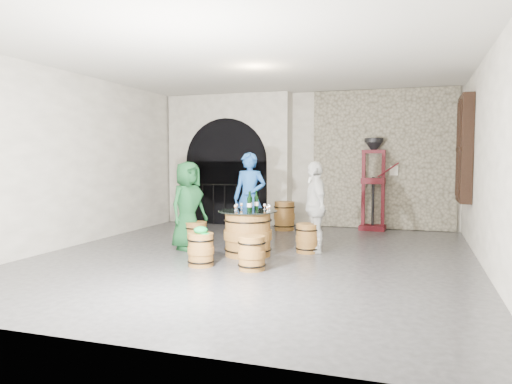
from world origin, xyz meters
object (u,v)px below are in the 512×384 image
(barrel_stool_right, at_px, (307,238))
(wine_bottle_right, at_px, (256,202))
(barrel_table, at_px, (248,233))
(side_barrel, at_px, (284,216))
(wine_bottle_left, at_px, (250,203))
(wine_bottle_center, at_px, (249,203))
(person_green, at_px, (188,206))
(person_white, at_px, (315,207))
(barrel_stool_near_right, at_px, (252,253))
(barrel_stool_near_left, at_px, (201,250))
(corking_press, at_px, (373,177))
(person_blue, at_px, (250,198))
(barrel_stool_left, at_px, (196,236))
(barrel_stool_far, at_px, (250,231))

(barrel_stool_right, relative_size, wine_bottle_right, 1.54)
(barrel_table, xyz_separation_m, side_barrel, (-0.17, 3.00, -0.05))
(wine_bottle_left, bearing_deg, barrel_stool_right, 29.46)
(barrel_stool_right, bearing_deg, wine_bottle_center, -143.41)
(person_green, xyz_separation_m, person_white, (2.21, 0.43, 0.00))
(person_white, bearing_deg, wine_bottle_center, -80.36)
(barrel_stool_near_right, height_order, barrel_stool_near_left, same)
(person_white, relative_size, corking_press, 0.76)
(barrel_stool_near_right, height_order, person_green, person_green)
(barrel_stool_near_left, distance_m, person_blue, 2.15)
(barrel_stool_near_left, xyz_separation_m, wine_bottle_left, (0.43, 1.04, 0.64))
(wine_bottle_left, distance_m, side_barrel, 2.98)
(barrel_stool_left, distance_m, barrel_stool_near_left, 1.30)
(barrel_stool_near_left, bearing_deg, barrel_stool_far, 87.15)
(person_blue, bearing_deg, barrel_table, -71.10)
(barrel_stool_right, relative_size, wine_bottle_left, 1.54)
(corking_press, bearing_deg, person_blue, -126.63)
(barrel_table, bearing_deg, barrel_stool_far, 107.56)
(barrel_stool_left, distance_m, wine_bottle_center, 1.28)
(wine_bottle_right, height_order, corking_press, corking_press)
(side_barrel, relative_size, corking_press, 0.31)
(person_green, height_order, wine_bottle_left, person_green)
(barrel_stool_far, bearing_deg, wine_bottle_left, -70.34)
(person_green, xyz_separation_m, wine_bottle_center, (1.25, -0.26, 0.10))
(wine_bottle_center, bearing_deg, barrel_stool_left, 167.70)
(barrel_stool_near_right, xyz_separation_m, wine_bottle_right, (-0.32, 1.18, 0.64))
(barrel_stool_near_left, height_order, person_white, person_white)
(barrel_stool_far, bearing_deg, corking_press, 51.93)
(person_blue, bearing_deg, wine_bottle_left, -69.17)
(barrel_stool_near_right, relative_size, wine_bottle_right, 1.54)
(person_blue, distance_m, wine_bottle_center, 1.22)
(person_green, relative_size, person_white, 1.00)
(barrel_stool_right, bearing_deg, side_barrel, 113.47)
(barrel_stool_near_right, distance_m, corking_press, 4.89)
(barrel_stool_near_left, xyz_separation_m, person_white, (1.42, 1.61, 0.54))
(wine_bottle_right, bearing_deg, barrel_stool_far, 116.42)
(barrel_stool_near_right, bearing_deg, person_white, 69.52)
(wine_bottle_center, bearing_deg, barrel_stool_right, 36.59)
(person_blue, relative_size, person_white, 1.10)
(wine_bottle_center, distance_m, corking_press, 4.07)
(barrel_stool_near_left, bearing_deg, wine_bottle_right, 67.13)
(barrel_stool_far, bearing_deg, side_barrel, 85.67)
(barrel_stool_far, distance_m, wine_bottle_center, 1.29)
(barrel_table, xyz_separation_m, wine_bottle_left, (0.02, 0.07, 0.51))
(barrel_stool_near_left, distance_m, person_white, 2.21)
(barrel_stool_near_right, distance_m, side_barrel, 4.01)
(side_barrel, bearing_deg, barrel_stool_far, -94.33)
(barrel_stool_left, distance_m, wine_bottle_left, 1.24)
(barrel_stool_near_right, distance_m, wine_bottle_center, 1.17)
(side_barrel, xyz_separation_m, corking_press, (1.90, 0.63, 0.89))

